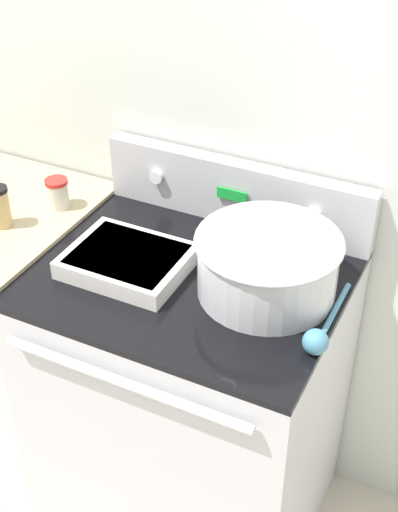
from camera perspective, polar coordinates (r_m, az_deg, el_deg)
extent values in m
cube|color=silver|center=(1.97, 3.90, 10.88)|extent=(8.00, 0.05, 2.50)
cube|color=#BCBCC1|center=(2.17, -0.67, -11.94)|extent=(0.79, 0.64, 0.94)
cube|color=black|center=(1.85, -0.78, -1.84)|extent=(0.79, 0.64, 0.02)
cylinder|color=silver|center=(1.68, -6.07, -10.04)|extent=(0.65, 0.02, 0.02)
cube|color=#BCBCC1|center=(2.02, 3.01, 5.09)|extent=(0.79, 0.05, 0.19)
cylinder|color=white|center=(2.08, -3.43, 6.35)|extent=(0.04, 0.02, 0.04)
cylinder|color=white|center=(1.92, 9.16, 3.24)|extent=(0.04, 0.02, 0.04)
cube|color=green|center=(1.99, 2.65, 4.91)|extent=(0.09, 0.01, 0.03)
cube|color=silver|center=(2.47, -14.98, -6.44)|extent=(0.56, 0.64, 0.94)
cylinder|color=silver|center=(1.75, 5.50, -0.79)|extent=(0.34, 0.34, 0.16)
torus|color=silver|center=(1.71, 5.64, 1.21)|extent=(0.36, 0.36, 0.01)
cylinder|color=beige|center=(1.72, 5.61, 0.85)|extent=(0.32, 0.32, 0.02)
cube|color=silver|center=(1.87, -5.73, -0.41)|extent=(0.31, 0.25, 0.05)
cube|color=tan|center=(1.86, -5.75, -0.13)|extent=(0.27, 0.22, 0.03)
cylinder|color=teal|center=(1.74, 10.62, -4.70)|extent=(0.01, 0.27, 0.01)
sphere|color=teal|center=(1.63, 9.30, -6.80)|extent=(0.06, 0.06, 0.06)
cylinder|color=beige|center=(2.13, -11.23, 4.81)|extent=(0.06, 0.06, 0.08)
cylinder|color=red|center=(2.11, -11.36, 5.86)|extent=(0.07, 0.07, 0.01)
cylinder|color=tan|center=(2.07, -15.61, 3.68)|extent=(0.06, 0.06, 0.11)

